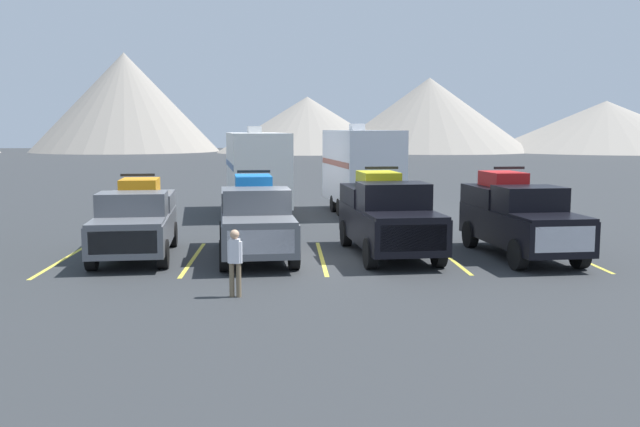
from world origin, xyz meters
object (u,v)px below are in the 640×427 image
at_px(pickup_truck_a, 136,220).
at_px(camper_trailer_a, 257,168).
at_px(pickup_truck_b, 255,218).
at_px(person_b, 235,258).
at_px(camper_trailer_b, 361,166).
at_px(pickup_truck_d, 518,216).
at_px(pickup_truck_c, 387,215).

bearing_deg(pickup_truck_a, camper_trailer_a, 72.74).
distance_m(pickup_truck_b, camper_trailer_a, 10.46).
bearing_deg(person_b, camper_trailer_b, 73.81).
bearing_deg(camper_trailer_a, pickup_truck_d, -52.59).
distance_m(pickup_truck_a, pickup_truck_c, 7.54).
bearing_deg(camper_trailer_b, pickup_truck_a, -127.23).
bearing_deg(pickup_truck_b, pickup_truck_d, -2.54).
xyz_separation_m(camper_trailer_b, person_b, (-4.56, -15.70, -1.22)).
distance_m(pickup_truck_c, camper_trailer_b, 10.50).
xyz_separation_m(pickup_truck_a, camper_trailer_b, (7.87, 10.36, 1.01)).
distance_m(camper_trailer_b, person_b, 16.39).
xyz_separation_m(pickup_truck_c, person_b, (-4.22, -5.25, -0.32)).
xyz_separation_m(pickup_truck_b, person_b, (-0.25, -5.20, -0.27)).
height_order(pickup_truck_c, person_b, pickup_truck_c).
bearing_deg(pickup_truck_b, camper_trailer_b, 67.69).
height_order(camper_trailer_b, person_b, camper_trailer_b).
bearing_deg(person_b, pickup_truck_c, 51.20).
xyz_separation_m(pickup_truck_a, person_b, (3.32, -5.34, -0.21)).
bearing_deg(pickup_truck_d, pickup_truck_a, 177.54).
distance_m(pickup_truck_b, camper_trailer_b, 11.40).
height_order(pickup_truck_b, camper_trailer_a, camper_trailer_a).
bearing_deg(pickup_truck_d, camper_trailer_b, 108.11).
height_order(pickup_truck_a, camper_trailer_b, camper_trailer_b).
xyz_separation_m(camper_trailer_a, person_b, (0.13, -15.61, -1.17)).
relative_size(pickup_truck_a, person_b, 3.58).
bearing_deg(pickup_truck_d, person_b, -149.13).
distance_m(pickup_truck_a, person_b, 6.29).
bearing_deg(pickup_truck_b, camper_trailer_a, 92.04).
distance_m(pickup_truck_c, pickup_truck_d, 3.91).
relative_size(pickup_truck_d, camper_trailer_a, 0.69).
distance_m(pickup_truck_b, pickup_truck_d, 7.87).
distance_m(pickup_truck_c, person_b, 6.74).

